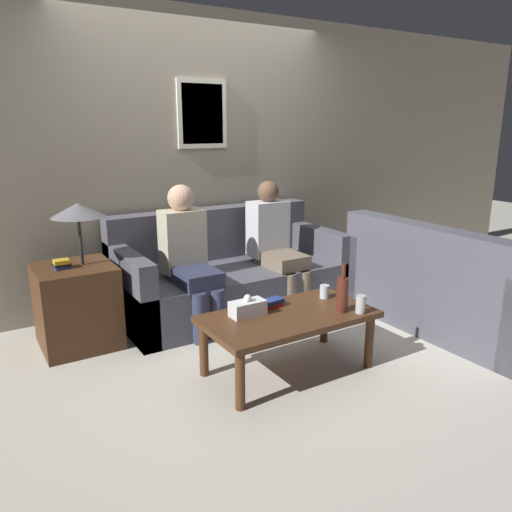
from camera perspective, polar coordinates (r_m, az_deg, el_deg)
The scene contains 13 objects.
ground_plane at distance 4.11m, azimuth 0.70°, elevation -8.28°, with size 16.00×16.00×0.00m, color beige.
wall_back at distance 4.71m, azimuth -6.25°, elevation 10.99°, with size 9.00×0.08×2.60m.
couch_main at distance 4.47m, azimuth -3.16°, elevation -2.37°, with size 1.98×0.95×0.87m.
couch_side at distance 4.37m, azimuth 21.42°, elevation -3.80°, with size 0.95×1.66×0.87m.
coffee_table at distance 3.32m, azimuth 3.72°, elevation -7.49°, with size 1.13×0.60×0.41m.
side_table_with_lamp at distance 3.93m, azimuth -19.77°, elevation -4.65°, with size 0.55×0.55×1.07m.
wine_bottle at distance 3.35m, azimuth 9.85°, elevation -4.23°, with size 0.08×0.08×0.33m.
drinking_glass at distance 3.60m, azimuth 7.84°, elevation -4.05°, with size 0.07×0.07×0.10m.
book_stack at distance 3.42m, azimuth 1.92°, elevation -5.34°, with size 0.15×0.10×0.05m.
soda_can at distance 3.36m, azimuth 11.88°, elevation -5.41°, with size 0.07×0.07×0.12m.
tissue_box at distance 3.25m, azimuth -0.96°, elevation -5.95°, with size 0.23×0.12×0.15m.
person_left at distance 3.99m, azimuth -7.70°, elevation 0.27°, with size 0.34×0.62×1.16m.
person_right at distance 4.44m, azimuth 2.21°, elevation 1.63°, with size 0.34×0.62×1.13m.
Camera 1 is at (-2.02, -3.19, 1.62)m, focal length 35.00 mm.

